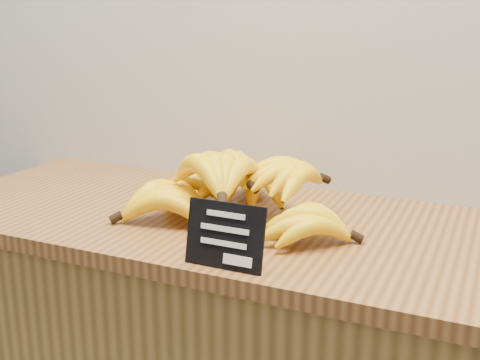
% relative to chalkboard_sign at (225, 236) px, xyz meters
% --- Properties ---
extents(counter_top, '(1.35, 0.54, 0.03)m').
position_rel_chalkboard_sign_xyz_m(counter_top, '(-0.06, 0.23, -0.07)').
color(counter_top, brown).
rests_on(counter_top, counter).
extents(chalkboard_sign, '(0.13, 0.03, 0.10)m').
position_rel_chalkboard_sign_xyz_m(chalkboard_sign, '(0.00, 0.00, 0.00)').
color(chalkboard_sign, black).
rests_on(chalkboard_sign, counter_top).
extents(banana_pile, '(0.48, 0.38, 0.13)m').
position_rel_chalkboard_sign_xyz_m(banana_pile, '(-0.10, 0.23, 0.00)').
color(banana_pile, yellow).
rests_on(banana_pile, counter_top).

